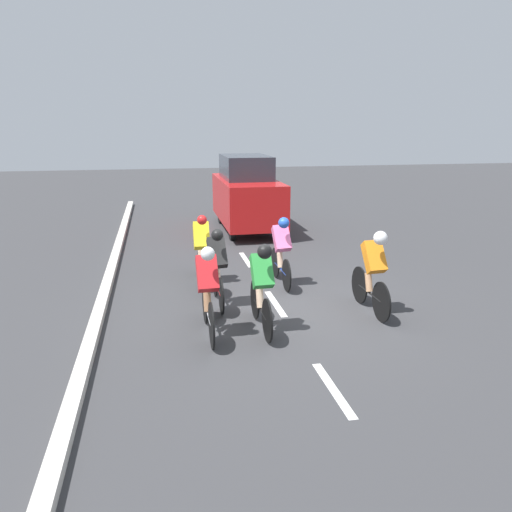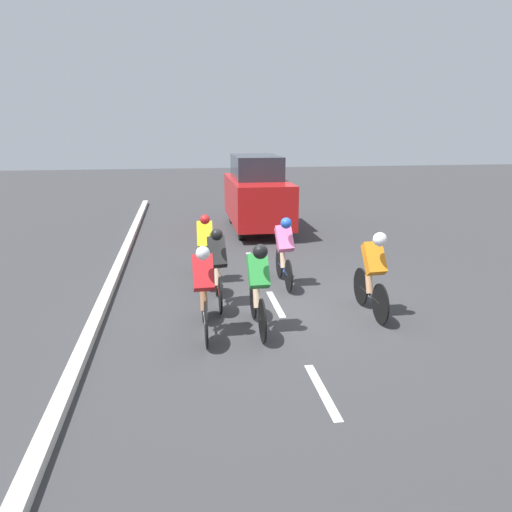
{
  "view_description": "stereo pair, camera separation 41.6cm",
  "coord_description": "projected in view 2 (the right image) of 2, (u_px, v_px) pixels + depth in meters",
  "views": [
    {
      "loc": [
        2.08,
        8.43,
        3.29
      ],
      "look_at": [
        0.37,
        -0.19,
        0.95
      ],
      "focal_mm": 35.0,
      "sensor_mm": 36.0,
      "label": 1
    },
    {
      "loc": [
        1.67,
        8.51,
        3.29
      ],
      "look_at": [
        0.37,
        -0.19,
        0.95
      ],
      "focal_mm": 35.0,
      "sensor_mm": 36.0,
      "label": 2
    }
  ],
  "objects": [
    {
      "name": "cyclist_black",
      "position": [
        217.0,
        264.0,
        9.15
      ],
      "size": [
        0.35,
        1.65,
        1.51
      ],
      "color": "black",
      "rests_on": "ground"
    },
    {
      "name": "cyclist_orange",
      "position": [
        373.0,
        271.0,
        8.65
      ],
      "size": [
        0.34,
        1.65,
        1.55
      ],
      "color": "black",
      "rests_on": "ground"
    },
    {
      "name": "lane_stripe_far",
      "position": [
        252.0,
        259.0,
        12.46
      ],
      "size": [
        0.12,
        1.4,
        0.01
      ],
      "primitive_type": "cube",
      "color": "white",
      "rests_on": "ground"
    },
    {
      "name": "cyclist_pink",
      "position": [
        284.0,
        249.0,
        10.28
      ],
      "size": [
        0.35,
        1.64,
        1.49
      ],
      "color": "black",
      "rests_on": "ground"
    },
    {
      "name": "support_car",
      "position": [
        257.0,
        194.0,
        15.67
      ],
      "size": [
        1.7,
        4.17,
        2.33
      ],
      "color": "black",
      "rests_on": "ground"
    },
    {
      "name": "lane_stripe_mid",
      "position": [
        276.0,
        304.0,
        9.4
      ],
      "size": [
        0.12,
        1.4,
        0.01
      ],
      "primitive_type": "cube",
      "color": "white",
      "rests_on": "ground"
    },
    {
      "name": "cyclist_yellow",
      "position": [
        205.0,
        247.0,
        10.51
      ],
      "size": [
        0.33,
        1.67,
        1.51
      ],
      "color": "black",
      "rests_on": "ground"
    },
    {
      "name": "cyclist_green",
      "position": [
        258.0,
        284.0,
        7.97
      ],
      "size": [
        0.33,
        1.68,
        1.52
      ],
      "color": "black",
      "rests_on": "ground"
    },
    {
      "name": "cyclist_red",
      "position": [
        204.0,
        288.0,
        7.83
      ],
      "size": [
        0.33,
        1.75,
        1.53
      ],
      "color": "black",
      "rests_on": "ground"
    },
    {
      "name": "curb",
      "position": [
        100.0,
        309.0,
        8.92
      ],
      "size": [
        0.2,
        25.46,
        0.14
      ],
      "primitive_type": "cube",
      "color": "beige",
      "rests_on": "ground"
    },
    {
      "name": "lane_stripe_near",
      "position": [
        322.0,
        391.0,
        6.34
      ],
      "size": [
        0.12,
        1.4,
        0.01
      ],
      "primitive_type": "cube",
      "color": "white",
      "rests_on": "ground"
    },
    {
      "name": "ground_plane",
      "position": [
        278.0,
        307.0,
        9.22
      ],
      "size": [
        60.0,
        60.0,
        0.0
      ],
      "primitive_type": "plane",
      "color": "#38383A"
    }
  ]
}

